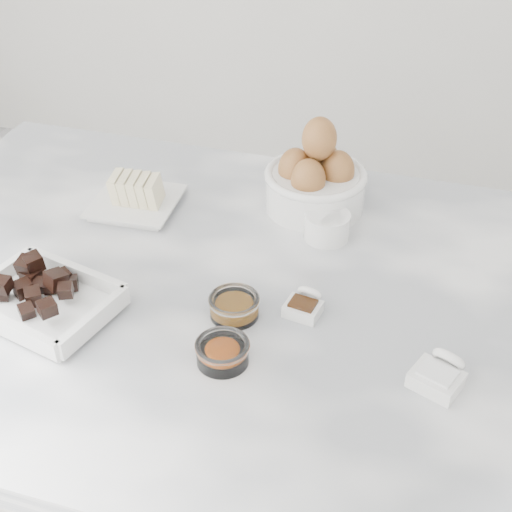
{
  "coord_description": "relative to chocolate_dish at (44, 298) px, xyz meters",
  "views": [
    {
      "loc": [
        0.26,
        -0.77,
        1.59
      ],
      "look_at": [
        0.02,
        0.03,
        0.98
      ],
      "focal_mm": 50.0,
      "sensor_mm": 36.0,
      "label": 1
    }
  ],
  "objects": [
    {
      "name": "zest_bowl",
      "position": [
        0.27,
        -0.02,
        -0.01
      ],
      "size": [
        0.07,
        0.07,
        0.03
      ],
      "color": "white",
      "rests_on": "marble_slab"
    },
    {
      "name": "honey_bowl",
      "position": [
        0.26,
        0.07,
        -0.01
      ],
      "size": [
        0.07,
        0.07,
        0.03
      ],
      "color": "white",
      "rests_on": "marble_slab"
    },
    {
      "name": "marble_slab",
      "position": [
        0.24,
        0.13,
        -0.04
      ],
      "size": [
        1.2,
        0.8,
        0.04
      ],
      "primitive_type": "cube",
      "color": "white",
      "rests_on": "cabinet"
    },
    {
      "name": "egg_bowl",
      "position": [
        0.3,
        0.37,
        0.03
      ],
      "size": [
        0.17,
        0.17,
        0.16
      ],
      "color": "white",
      "rests_on": "marble_slab"
    },
    {
      "name": "salt_spoon",
      "position": [
        0.54,
        0.02,
        -0.01
      ],
      "size": [
        0.07,
        0.09,
        0.05
      ],
      "color": "white",
      "rests_on": "marble_slab"
    },
    {
      "name": "vanilla_spoon",
      "position": [
        0.35,
        0.1,
        -0.01
      ],
      "size": [
        0.05,
        0.06,
        0.04
      ],
      "color": "white",
      "rests_on": "marble_slab"
    },
    {
      "name": "butter_plate",
      "position": [
        0.0,
        0.29,
        -0.0
      ],
      "size": [
        0.15,
        0.15,
        0.06
      ],
      "color": "white",
      "rests_on": "marble_slab"
    },
    {
      "name": "sugar_ramekin",
      "position": [
        0.34,
        0.29,
        0.0
      ],
      "size": [
        0.07,
        0.07,
        0.04
      ],
      "color": "white",
      "rests_on": "marble_slab"
    },
    {
      "name": "chocolate_dish",
      "position": [
        0.0,
        0.0,
        0.0
      ],
      "size": [
        0.22,
        0.19,
        0.05
      ],
      "color": "white",
      "rests_on": "marble_slab"
    },
    {
      "name": "cabinet",
      "position": [
        0.24,
        0.13,
        -0.51
      ],
      "size": [
        1.1,
        0.7,
        0.9
      ],
      "primitive_type": "cube",
      "color": "beige",
      "rests_on": "ground"
    }
  ]
}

